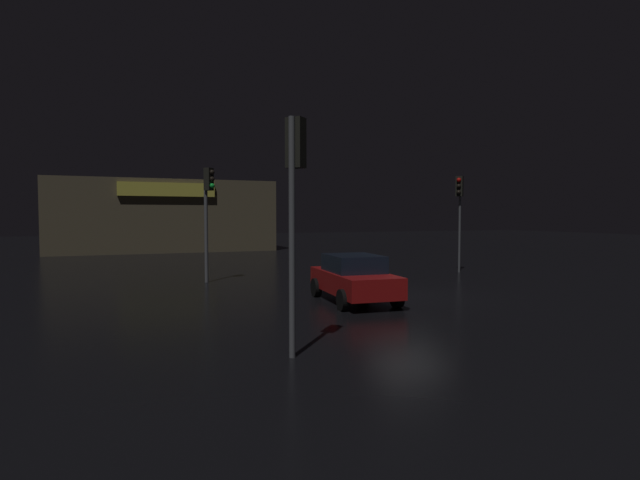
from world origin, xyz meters
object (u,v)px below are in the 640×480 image
traffic_signal_opposite (295,179)px  traffic_signal_cross_left (459,199)px  store_building (163,216)px  traffic_signal_main (208,202)px  car_near (354,278)px

traffic_signal_opposite → traffic_signal_cross_left: traffic_signal_cross_left is taller
store_building → traffic_signal_cross_left: store_building is taller
traffic_signal_main → car_near: bearing=-60.7°
traffic_signal_main → traffic_signal_opposite: size_ratio=1.02×
store_building → car_near: 27.15m
traffic_signal_cross_left → car_near: traffic_signal_cross_left is taller
store_building → traffic_signal_main: bearing=-89.5°
traffic_signal_cross_left → traffic_signal_main: bearing=176.1°
store_building → traffic_signal_main: 20.65m
store_building → traffic_signal_main: size_ratio=3.51×
store_building → traffic_signal_main: store_building is taller
traffic_signal_main → traffic_signal_cross_left: 11.60m
traffic_signal_cross_left → car_near: size_ratio=1.13×
store_building → traffic_signal_opposite: 31.84m
traffic_signal_main → car_near: (3.48, -6.19, -2.49)m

